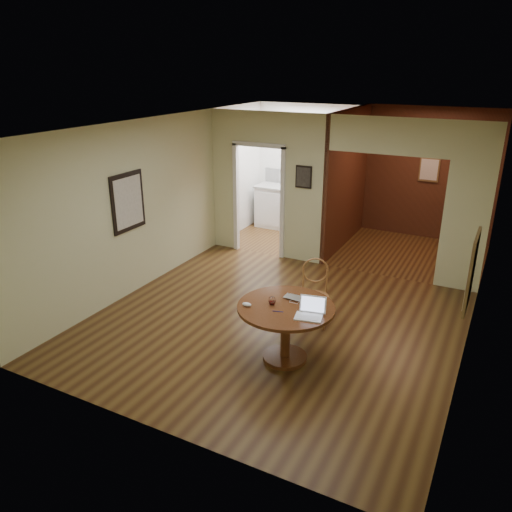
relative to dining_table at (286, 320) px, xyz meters
The scene contains 11 objects.
floor 1.04m from the dining_table, 126.02° to the left, with size 5.00×5.00×0.00m, color #402412.
room_shell 4.00m from the dining_table, 104.51° to the left, with size 5.20×7.50×5.00m.
dining_table is the anchor object (origin of this frame).
chair 1.05m from the dining_table, 91.70° to the left, with size 0.53×0.53×0.96m.
open_laptop 0.44m from the dining_table, 14.70° to the right, with size 0.35×0.33×0.22m.
closed_laptop 0.27m from the dining_table, 69.58° to the left, with size 0.36×0.23×0.03m, color silver.
mouse 0.52m from the dining_table, 151.37° to the right, with size 0.12×0.06×0.05m, color white.
wine_glass 0.30m from the dining_table, 166.27° to the right, with size 0.09×0.09×0.10m, color white, non-canonical shape.
pen 0.27m from the dining_table, 97.23° to the right, with size 0.01×0.01×0.13m, color navy.
kitchen_cabinet 5.25m from the dining_table, 110.82° to the left, with size 2.06×0.60×0.94m.
grocery_bag 5.15m from the dining_table, 106.40° to the left, with size 0.29×0.25×0.29m, color beige.
Camera 1 is at (2.69, -5.67, 3.49)m, focal length 35.00 mm.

